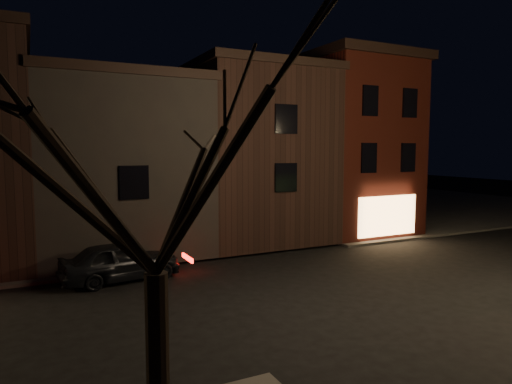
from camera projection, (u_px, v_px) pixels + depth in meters
ground at (324, 287)px, 16.88m from camera, size 120.00×120.00×0.00m
sidewalk_far_right at (376, 202)px, 43.58m from camera, size 30.00×30.00×0.12m
corner_building at (344, 144)px, 28.37m from camera, size 6.50×8.50×10.50m
row_building_a at (242, 153)px, 26.44m from camera, size 7.30×10.30×9.40m
row_building_b at (113, 164)px, 23.27m from camera, size 7.80×10.30×8.40m
bare_tree_left at (153, 126)px, 6.57m from camera, size 5.60×5.60×7.50m
parked_car_a at (121, 261)px, 17.65m from camera, size 4.71×2.38×1.54m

